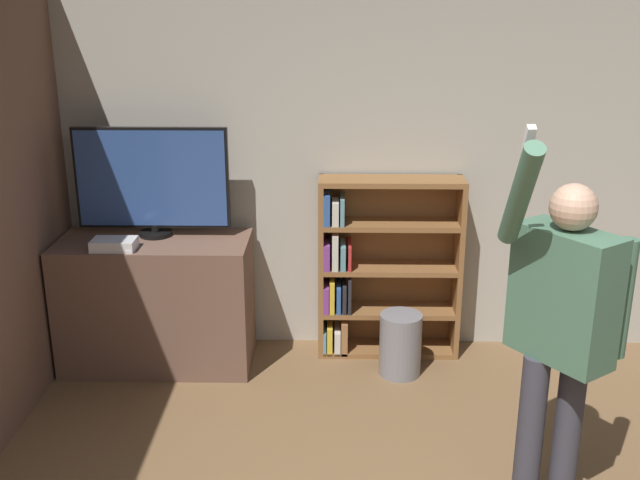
# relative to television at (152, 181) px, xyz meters

# --- Properties ---
(wall_back) EXTENTS (6.64, 0.09, 2.70)m
(wall_back) POSITION_rel_television_xyz_m (1.67, 0.28, 0.07)
(wall_back) COLOR #B2AD9E
(wall_back) RESTS_ON ground_plane
(tv_ledge) EXTENTS (1.28, 0.59, 0.90)m
(tv_ledge) POSITION_rel_television_xyz_m (0.00, -0.11, -0.83)
(tv_ledge) COLOR brown
(tv_ledge) RESTS_ON ground_plane
(television) EXTENTS (1.02, 0.22, 0.74)m
(television) POSITION_rel_television_xyz_m (0.00, 0.00, 0.00)
(television) COLOR black
(television) RESTS_ON tv_ledge
(game_console) EXTENTS (0.28, 0.17, 0.07)m
(game_console) POSITION_rel_television_xyz_m (-0.20, -0.29, -0.35)
(game_console) COLOR white
(game_console) RESTS_ON tv_ledge
(remote_loose) EXTENTS (0.04, 0.14, 0.02)m
(remote_loose) POSITION_rel_television_xyz_m (-0.09, -0.31, -0.37)
(remote_loose) COLOR white
(remote_loose) RESTS_ON tv_ledge
(bookshelf) EXTENTS (0.99, 0.28, 1.28)m
(bookshelf) POSITION_rel_television_xyz_m (1.51, 0.11, -0.66)
(bookshelf) COLOR brown
(bookshelf) RESTS_ON ground_plane
(person) EXTENTS (0.63, 0.58, 1.96)m
(person) POSITION_rel_television_xyz_m (2.26, -1.62, -0.26)
(person) COLOR #383842
(person) RESTS_ON ground_plane
(waste_bin) EXTENTS (0.28, 0.28, 0.43)m
(waste_bin) POSITION_rel_television_xyz_m (1.66, -0.24, -1.06)
(waste_bin) COLOR gray
(waste_bin) RESTS_ON ground_plane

